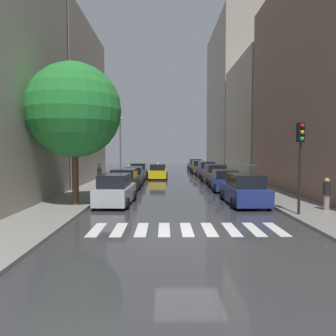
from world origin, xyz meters
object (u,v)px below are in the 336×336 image
parked_car_left_fourth (138,171)px  lamp_post_left (120,143)px  taxi_midroad (158,172)px  traffic_light_right_corner (300,148)px  pedestrian_by_kerb (251,171)px  parked_car_right_sixth (195,165)px  parked_car_right_fifth (199,167)px  parked_car_right_third (215,175)px  street_tree_left (74,110)px  parked_car_left_third (133,176)px  pedestrian_foreground (327,193)px  parked_car_right_fourth (206,170)px  parked_car_left_nearest (115,191)px  parked_car_right_second (224,181)px  parked_car_right_nearest (244,190)px  parked_car_left_second (125,181)px  pedestrian_near_tree (99,170)px

parked_car_left_fourth → lamp_post_left: lamp_post_left is taller
taxi_midroad → traffic_light_right_corner: bearing=-159.4°
taxi_midroad → pedestrian_by_kerb: (7.24, -10.77, 0.80)m
lamp_post_left → parked_car_right_sixth: bearing=57.8°
parked_car_left_fourth → parked_car_right_fifth: 10.61m
parked_car_right_third → parked_car_right_fifth: parked_car_right_third is taller
parked_car_left_fourth → street_tree_left: (-2.01, -17.61, 4.55)m
parked_car_right_third → lamp_post_left: lamp_post_left is taller
parked_car_left_third → parked_car_right_sixth: bearing=-23.1°
pedestrian_foreground → parked_car_right_fourth: bearing=-106.4°
parked_car_left_third → taxi_midroad: taxi_midroad is taller
parked_car_left_nearest → parked_car_right_second: parked_car_left_nearest is taller
parked_car_right_fifth → traffic_light_right_corner: size_ratio=1.02×
parked_car_right_nearest → parked_car_right_sixth: size_ratio=1.01×
parked_car_right_fourth → street_tree_left: bearing=150.9°
parked_car_right_second → parked_car_right_third: size_ratio=0.99×
parked_car_right_fourth → parked_car_left_nearest: bearing=155.5°
parked_car_left_fourth → parked_car_right_sixth: parked_car_right_sixth is taller
parked_car_right_fourth → pedestrian_by_kerb: pedestrian_by_kerb is taller
parked_car_right_third → street_tree_left: (-9.69, -12.27, 4.51)m
taxi_midroad → lamp_post_left: size_ratio=0.71×
parked_car_right_second → parked_car_right_sixth: parked_car_right_sixth is taller
parked_car_left_second → parked_car_left_third: size_ratio=1.05×
lamp_post_left → parked_car_right_second: bearing=-42.9°
lamp_post_left → parked_car_left_fourth: bearing=47.7°
parked_car_right_fourth → parked_car_right_fifth: 6.52m
parked_car_right_fifth → parked_car_right_sixth: size_ratio=0.93×
parked_car_left_fourth → pedestrian_by_kerb: (9.45, -11.42, 0.78)m
pedestrian_by_kerb → parked_car_right_second: bearing=-23.4°
parked_car_right_fourth → pedestrian_foreground: bearing=-172.0°
parked_car_left_nearest → parked_car_right_fourth: (7.62, 17.88, 0.01)m
parked_car_left_third → parked_car_right_nearest: 13.25m
parked_car_left_third → parked_car_right_nearest: parked_car_right_nearest is taller
parked_car_left_nearest → pedestrian_by_kerb: (9.35, 5.52, 0.74)m
parked_car_right_second → taxi_midroad: taxi_midroad is taller
parked_car_left_third → pedestrian_by_kerb: 10.94m
taxi_midroad → pedestrian_foreground: taxi_midroad is taller
parked_car_right_second → pedestrian_near_tree: 10.11m
parked_car_right_fourth → traffic_light_right_corner: size_ratio=1.10×
pedestrian_by_kerb → lamp_post_left: (-11.17, 9.53, 2.30)m
parked_car_left_nearest → street_tree_left: 5.02m
parked_car_left_second → traffic_light_right_corner: 13.09m
parked_car_left_nearest → pedestrian_by_kerb: pedestrian_by_kerb is taller
parked_car_right_fifth → parked_car_right_sixth: parked_car_right_sixth is taller
street_tree_left → parked_car_right_third: bearing=51.7°
parked_car_right_second → traffic_light_right_corner: traffic_light_right_corner is taller
parked_car_right_nearest → parked_car_right_sixth: bearing=-0.8°
parked_car_left_second → parked_car_left_fourth: 11.56m
pedestrian_near_tree → street_tree_left: (0.38, -8.18, 3.79)m
parked_car_right_fifth → traffic_light_right_corner: 28.02m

